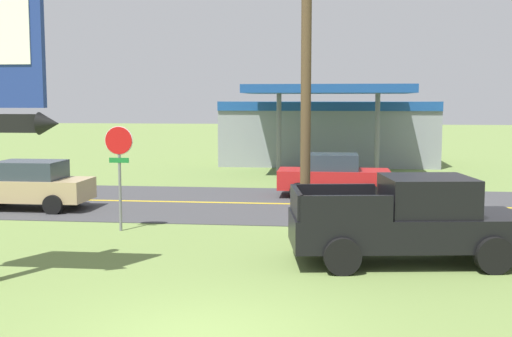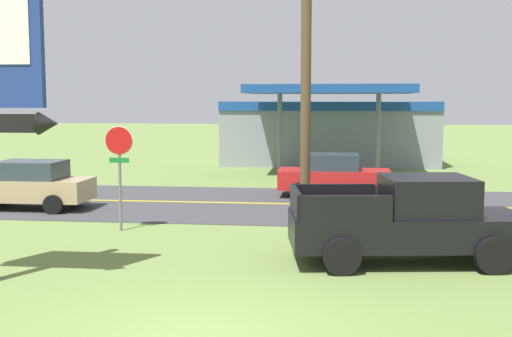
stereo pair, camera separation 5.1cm
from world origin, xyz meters
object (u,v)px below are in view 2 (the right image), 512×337
at_px(pickup_black_parked_on_lawn, 409,221).
at_px(car_tan_far_lane, 28,185).
at_px(car_red_mid_lane, 333,175).
at_px(stop_sign, 119,159).
at_px(gas_station, 329,130).
at_px(utility_pole, 306,37).

xyz_separation_m(pickup_black_parked_on_lawn, car_tan_far_lane, (-11.89, 5.81, -0.13)).
distance_m(pickup_black_parked_on_lawn, car_red_mid_lane, 9.96).
height_order(stop_sign, car_red_mid_lane, stop_sign).
bearing_deg(car_tan_far_lane, gas_station, 59.53).
xyz_separation_m(utility_pole, pickup_black_parked_on_lawn, (2.42, -1.76, -4.26)).
xyz_separation_m(pickup_black_parked_on_lawn, car_red_mid_lane, (-1.69, 9.81, -0.13)).
bearing_deg(utility_pole, gas_station, 88.64).
bearing_deg(gas_station, car_red_mid_lane, -88.96).
relative_size(utility_pole, car_tan_far_lane, 2.33).
bearing_deg(stop_sign, pickup_black_parked_on_lawn, -19.31).
relative_size(car_red_mid_lane, car_tan_far_lane, 1.00).
distance_m(utility_pole, gas_station, 21.25).
relative_size(utility_pole, car_red_mid_lane, 2.33).
relative_size(pickup_black_parked_on_lawn, car_tan_far_lane, 1.29).
bearing_deg(utility_pole, stop_sign, 170.09).
height_order(utility_pole, pickup_black_parked_on_lawn, utility_pole).
bearing_deg(utility_pole, car_tan_far_lane, 156.86).
distance_m(pickup_black_parked_on_lawn, car_tan_far_lane, 13.24).
bearing_deg(pickup_black_parked_on_lawn, gas_station, 94.83).
distance_m(stop_sign, pickup_black_parked_on_lawn, 8.16).
height_order(stop_sign, utility_pole, utility_pole).
relative_size(stop_sign, car_red_mid_lane, 0.70).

